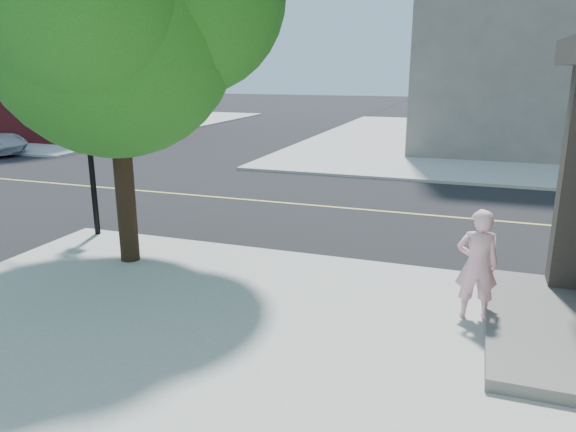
% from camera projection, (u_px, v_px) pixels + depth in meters
% --- Properties ---
extents(ground, '(140.00, 140.00, 0.00)m').
position_uv_depth(ground, '(120.00, 236.00, 13.20)').
color(ground, black).
rests_on(ground, ground).
extents(road_ew, '(140.00, 9.00, 0.01)m').
position_uv_depth(road_ew, '(206.00, 196.00, 17.29)').
color(road_ew, black).
rests_on(road_ew, ground).
extents(sidewalk_nw, '(26.00, 25.00, 0.12)m').
position_uv_depth(sidewalk_nw, '(37.00, 123.00, 40.10)').
color(sidewalk_nw, '#ACACA7').
rests_on(sidewalk_nw, ground).
extents(church, '(15.20, 12.00, 14.40)m').
position_uv_depth(church, '(19.00, 15.00, 34.07)').
color(church, maroon).
rests_on(church, sidewalk_nw).
extents(man_on_phone, '(0.71, 0.53, 1.79)m').
position_uv_depth(man_on_phone, '(477.00, 264.00, 8.44)').
color(man_on_phone, '#F7B6C7').
rests_on(man_on_phone, sidewalk_se).
extents(signal_pole, '(4.02, 0.46, 4.55)m').
position_uv_depth(signal_pole, '(5.00, 74.00, 12.75)').
color(signal_pole, black).
rests_on(signal_pole, sidewalk_se).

